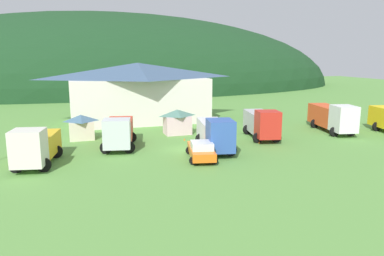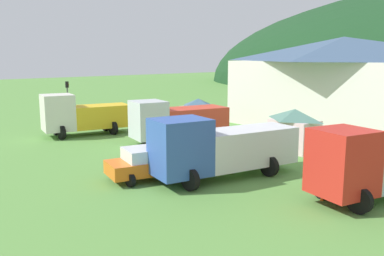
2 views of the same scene
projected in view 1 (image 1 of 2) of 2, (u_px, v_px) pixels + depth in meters
The scene contains 13 objects.
ground_plane at pixel (183, 150), 36.01m from camera, with size 200.00×200.00×0.00m, color #5B9342.
forested_hill_backdrop at pixel (108, 88), 101.61m from camera, with size 132.82×60.00×39.80m, color #193D1E.
depot_building at pixel (138, 91), 51.07m from camera, with size 19.33×10.53×7.92m.
play_shed_cream at pixel (81, 127), 40.32m from camera, with size 2.76×2.45×2.67m.
play_shed_pink at pixel (177, 121), 42.92m from camera, with size 3.17×2.25×2.85m.
heavy_rig_striped at pixel (36, 146), 30.59m from camera, with size 3.94×7.15×3.37m.
tow_truck_silver at pixel (119, 131), 36.51m from camera, with size 4.06×7.48×3.21m.
box_truck_blue at pixel (215, 133), 35.53m from camera, with size 3.88×8.34×3.34m.
crane_truck_red at pixel (262, 123), 40.64m from camera, with size 3.92×7.49×3.33m.
heavy_rig_white at pixel (333, 117), 44.06m from camera, with size 4.06×8.64×3.45m.
service_pickup_orange at pixel (201, 150), 32.63m from camera, with size 3.10×5.32×1.66m.
traffic_cone_near_pickup at pixel (185, 140), 39.95m from camera, with size 0.36×0.36×0.53m, color orange.
traffic_cone_mid_row at pixel (259, 143), 38.64m from camera, with size 0.36×0.36×0.47m, color orange.
Camera 1 is at (-10.06, -33.47, 9.00)m, focal length 35.08 mm.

